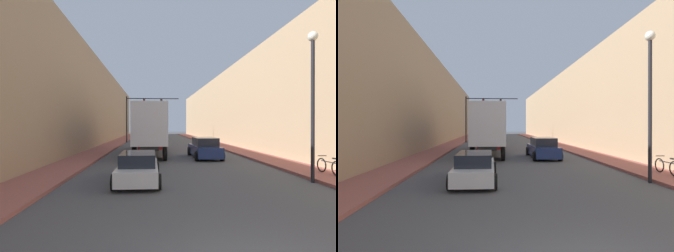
# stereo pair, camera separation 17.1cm
# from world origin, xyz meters

# --- Properties ---
(sidewalk_right) EXTENTS (2.42, 80.00, 0.15)m
(sidewalk_right) POSITION_xyz_m (6.79, 30.00, 0.07)
(sidewalk_right) COLOR #9E564C
(sidewalk_right) RESTS_ON ground
(sidewalk_left) EXTENTS (2.42, 80.00, 0.15)m
(sidewalk_left) POSITION_xyz_m (-6.79, 30.00, 0.07)
(sidewalk_left) COLOR #9E564C
(sidewalk_left) RESTS_ON ground
(building_right) EXTENTS (6.00, 80.00, 9.85)m
(building_right) POSITION_xyz_m (11.00, 30.00, 4.93)
(building_right) COLOR tan
(building_right) RESTS_ON ground
(building_left) EXTENTS (6.00, 80.00, 10.49)m
(building_left) POSITION_xyz_m (-11.00, 30.00, 5.24)
(building_left) COLOR tan
(building_left) RESTS_ON ground
(semi_truck) EXTENTS (2.56, 12.57, 4.21)m
(semi_truck) POSITION_xyz_m (-1.89, 20.48, 2.34)
(semi_truck) COLOR silver
(semi_truck) RESTS_ON ground
(sedan_car) EXTENTS (1.96, 4.47, 1.33)m
(sedan_car) POSITION_xyz_m (-2.33, 8.50, 0.64)
(sedan_car) COLOR silver
(sedan_car) RESTS_ON ground
(suv_car) EXTENTS (2.08, 4.99, 1.60)m
(suv_car) POSITION_xyz_m (2.39, 16.85, 0.76)
(suv_car) COLOR navy
(suv_car) RESTS_ON ground
(traffic_signal_gantry) EXTENTS (7.82, 0.35, 6.83)m
(traffic_signal_gantry) POSITION_xyz_m (-3.57, 35.69, 4.78)
(traffic_signal_gantry) COLOR black
(traffic_signal_gantry) RESTS_ON ground
(street_lamp) EXTENTS (0.44, 0.44, 6.73)m
(street_lamp) POSITION_xyz_m (5.43, 7.82, 4.32)
(street_lamp) COLOR black
(street_lamp) RESTS_ON ground
(parked_bicycle) EXTENTS (0.44, 1.82, 0.86)m
(parked_bicycle) POSITION_xyz_m (6.99, 8.97, 0.53)
(parked_bicycle) COLOR black
(parked_bicycle) RESTS_ON sidewalk_right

